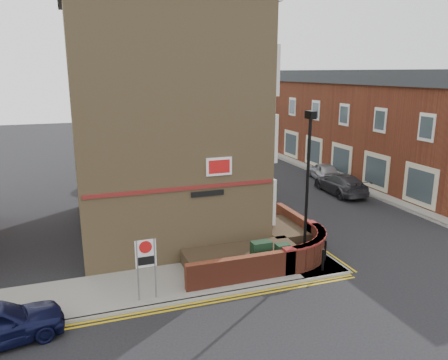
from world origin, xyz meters
TOP-DOWN VIEW (x-y plane):
  - ground at (0.00, 0.00)m, footprint 120.00×120.00m
  - pavement_corner at (-3.50, 1.50)m, footprint 13.00×3.00m
  - pavement_main at (2.00, 16.00)m, footprint 2.00×32.00m
  - pavement_far at (13.00, 13.00)m, footprint 4.00×40.00m
  - kerb_side at (-3.50, 0.00)m, footprint 13.00×0.15m
  - kerb_main_near at (3.00, 16.00)m, footprint 0.15×32.00m
  - kerb_main_far at (11.00, 13.00)m, footprint 0.15×40.00m
  - yellow_lines_side at (-3.50, -0.25)m, footprint 13.00×0.28m
  - yellow_lines_main at (3.25, 16.00)m, footprint 0.28×32.00m
  - corner_building at (-2.84, 8.00)m, footprint 8.95×10.40m
  - garden_wall at (0.00, 2.50)m, footprint 6.80×6.00m
  - lamppost at (1.60, 1.20)m, footprint 0.25×0.50m
  - utility_cabinet_large at (-0.30, 1.30)m, footprint 0.80×0.45m
  - utility_cabinet_small at (0.50, 1.00)m, footprint 0.55×0.40m
  - bollard_near at (2.00, 0.40)m, footprint 0.11×0.11m
  - bollard_far at (2.60, 1.20)m, footprint 0.11×0.11m
  - zone_sign at (-5.00, 0.50)m, footprint 0.72×0.07m
  - far_terrace at (14.50, 17.00)m, footprint 5.40×30.40m
  - far_terrace_cream at (14.50, 38.00)m, footprint 5.40×12.40m
  - tree_near at (2.00, 14.05)m, footprint 3.64×3.65m
  - tree_mid at (2.00, 22.05)m, footprint 4.03×4.03m
  - tree_far at (2.00, 30.05)m, footprint 3.81×3.81m
  - traffic_light_assembly at (2.40, 25.00)m, footprint 0.20×0.16m
  - silver_car_near at (3.60, 10.91)m, footprint 2.59×4.80m
  - red_car_main at (3.64, 17.07)m, footprint 3.53×5.29m
  - grey_car_far at (9.48, 10.29)m, footprint 2.13×4.73m
  - silver_car_far at (10.50, 14.00)m, footprint 2.34×4.09m

SIDE VIEW (x-z plane):
  - ground at x=0.00m, z-range 0.00..0.00m
  - garden_wall at x=0.00m, z-range -0.60..0.60m
  - yellow_lines_side at x=-3.50m, z-range 0.00..0.01m
  - yellow_lines_main at x=3.25m, z-range 0.00..0.01m
  - pavement_corner at x=-3.50m, z-range 0.00..0.12m
  - pavement_main at x=2.00m, z-range 0.00..0.12m
  - pavement_far at x=13.00m, z-range 0.00..0.12m
  - kerb_side at x=-3.50m, z-range 0.00..0.12m
  - kerb_main_near at x=3.00m, z-range 0.00..0.12m
  - kerb_main_far at x=11.00m, z-range 0.00..0.12m
  - bollard_near at x=2.00m, z-range 0.12..1.02m
  - bollard_far at x=2.60m, z-range 0.12..1.02m
  - silver_car_far at x=10.50m, z-range 0.00..1.31m
  - utility_cabinet_small at x=0.50m, z-range 0.12..1.22m
  - grey_car_far at x=9.48m, z-range 0.00..1.35m
  - red_car_main at x=3.64m, z-range 0.00..1.35m
  - utility_cabinet_large at x=-0.30m, z-range 0.12..1.32m
  - silver_car_near at x=3.60m, z-range 0.00..1.50m
  - zone_sign at x=-5.00m, z-range 0.54..2.74m
  - traffic_light_assembly at x=2.40m, z-range 0.68..4.88m
  - lamppost at x=1.60m, z-range 0.19..6.49m
  - far_terrace at x=14.50m, z-range 0.04..8.04m
  - far_terrace_cream at x=14.50m, z-range 0.05..8.05m
  - tree_near at x=2.00m, z-range 1.35..8.05m
  - tree_far at x=2.00m, z-range 1.41..8.42m
  - tree_mid at x=2.00m, z-range 1.49..8.91m
  - corner_building at x=-2.84m, z-range -0.57..13.03m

